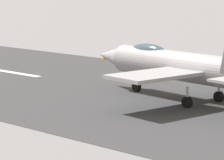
{
  "coord_description": "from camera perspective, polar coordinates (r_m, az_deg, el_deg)",
  "views": [
    {
      "loc": [
        -21.94,
        36.22,
        8.7
      ],
      "look_at": [
        6.17,
        6.79,
        2.2
      ],
      "focal_mm": 104.83,
      "sensor_mm": 36.0,
      "label": 1
    }
  ],
  "objects": [
    {
      "name": "fighter_jet",
      "position": [
        45.92,
        6.19,
        1.26
      ],
      "size": [
        17.66,
        14.01,
        5.71
      ],
      "color": "#A09FA5",
      "rests_on": "ground"
    },
    {
      "name": "marker_cone_far",
      "position": [
        68.5,
        -0.7,
        2.01
      ],
      "size": [
        0.44,
        0.44,
        0.55
      ],
      "primitive_type": "cone",
      "color": "orange",
      "rests_on": "ground"
    }
  ]
}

